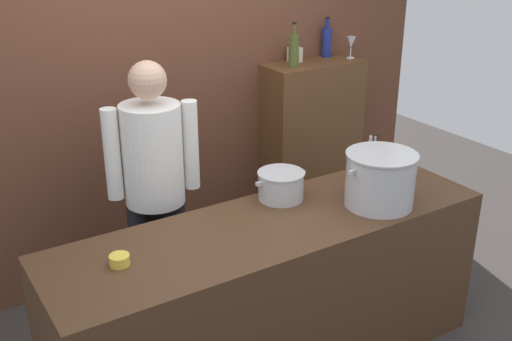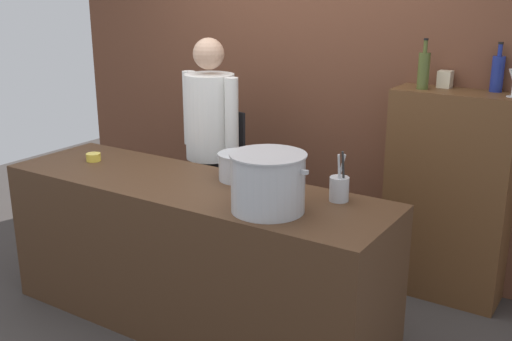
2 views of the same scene
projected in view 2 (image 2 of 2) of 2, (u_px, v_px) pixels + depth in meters
The scene contains 12 objects.
ground_plane at pixel (195, 322), 3.77m from camera, with size 8.00×8.00×0.00m, color #383330.
brick_back_panel at pixel (308, 55), 4.45m from camera, with size 4.40×0.10×3.00m, color brown.
prep_counter at pixel (193, 255), 3.63m from camera, with size 2.40×0.70×0.90m, color #472D1C.
bar_cabinet at pixel (447, 197), 3.93m from camera, with size 0.76×0.32×1.37m, color brown.
chef at pixel (211, 140), 4.22m from camera, with size 0.52×0.39×1.66m.
stockpot_large at pixel (268, 182), 3.04m from camera, with size 0.44×0.39×0.30m.
stockpot_small at pixel (240, 166), 3.55m from camera, with size 0.33×0.26×0.16m.
utensil_crock at pixel (339, 188), 3.21m from camera, with size 0.10×0.10×0.28m.
butter_jar at pixel (93, 157), 3.94m from camera, with size 0.09×0.09×0.05m, color yellow.
wine_bottle_cobalt at pixel (498, 73), 3.68m from camera, with size 0.08×0.08×0.30m.
wine_bottle_olive at pixel (424, 70), 3.77m from camera, with size 0.07×0.07×0.31m.
spice_tin_cream at pixel (445, 79), 3.84m from camera, with size 0.08×0.08×0.11m, color beige.
Camera 2 is at (2.12, -2.59, 2.00)m, focal length 42.80 mm.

